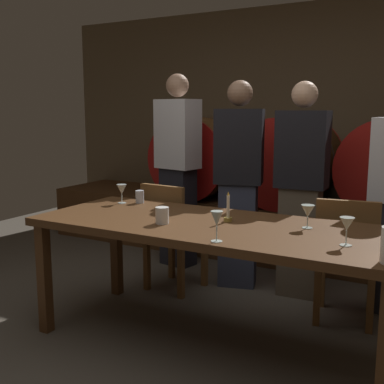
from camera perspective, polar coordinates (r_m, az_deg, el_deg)
The scene contains 18 objects.
ground_plane at distance 2.97m, azimuth -3.82°, elevation -19.52°, with size 7.63×7.63×0.00m, color #4C443A.
back_wall at distance 5.29m, azimuth 13.35°, elevation 7.37°, with size 5.87×0.24×2.53m, color brown.
barrel_shelf at distance 4.90m, azimuth 11.18°, elevation -4.42°, with size 5.28×0.90×0.55m, color #4C2D16.
wine_barrel_left at distance 5.14m, azimuth 1.48°, elevation 4.21°, with size 0.85×0.90×0.85m.
wine_barrel_center at distance 4.78m, azimuth 11.60°, elevation 3.62°, with size 0.85×0.90×0.85m.
dining_table at distance 2.93m, azimuth 2.64°, elevation -5.11°, with size 2.25×0.88×0.77m.
chair_left at distance 3.87m, azimuth -2.57°, elevation -4.74°, with size 0.44×0.44×0.88m.
chair_right at distance 3.43m, azimuth 17.83°, elevation -7.09°, with size 0.45×0.45×0.88m.
guest_far_left at distance 4.46m, azimuth -1.69°, elevation 2.75°, with size 0.42×0.31×1.78m.
guest_center_left at distance 3.93m, azimuth 5.55°, elevation 1.04°, with size 0.43×0.33×1.68m.
guest_center_right at distance 3.79m, azimuth 12.80°, elevation 0.34°, with size 0.39×0.26×1.67m.
candle_center at distance 2.95m, azimuth 4.29°, elevation -2.56°, with size 0.05×0.05×0.19m.
wine_glass_far_left at distance 3.56m, azimuth -8.33°, elevation 0.25°, with size 0.07×0.07×0.14m.
wine_glass_left at distance 2.48m, azimuth 2.94°, elevation -3.30°, with size 0.07×0.07×0.16m.
wine_glass_center at distance 2.85m, azimuth 13.56°, elevation -2.27°, with size 0.08×0.08×0.14m.
wine_glass_right at distance 2.53m, azimuth 17.88°, elevation -3.73°, with size 0.07×0.07×0.15m.
cup_left at distance 3.56m, azimuth -6.22°, elevation -0.56°, with size 0.06×0.06×0.09m, color silver.
cup_right at distance 2.90m, azimuth -3.56°, elevation -2.78°, with size 0.08×0.08×0.10m, color white.
Camera 1 is at (1.41, -2.18, 1.45)m, focal length 45.00 mm.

